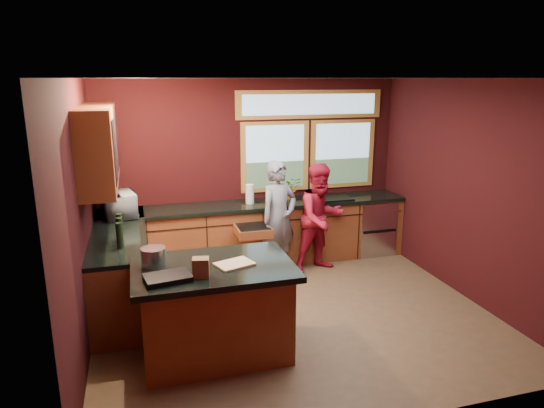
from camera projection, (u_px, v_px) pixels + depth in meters
name	position (u px, v px, depth m)	size (l,w,h in m)	color
floor	(293.00, 313.00, 5.74)	(4.50, 4.50, 0.00)	brown
room_shell	(236.00, 161.00, 5.43)	(4.52, 4.02, 2.71)	black
back_counter	(271.00, 232.00, 7.26)	(4.50, 0.64, 0.93)	brown
left_counter	(120.00, 267.00, 5.90)	(0.64, 2.30, 0.93)	brown
island	(215.00, 309.00, 4.80)	(1.55, 1.05, 0.95)	brown
person_grey	(279.00, 218.00, 6.75)	(0.59, 0.39, 1.61)	slate
person_red	(321.00, 218.00, 6.86)	(0.76, 0.59, 1.56)	maroon
microwave	(120.00, 204.00, 6.37)	(0.58, 0.39, 0.32)	#999999
potted_plant	(290.00, 188.00, 7.23)	(0.31, 0.27, 0.35)	#999999
paper_towel	(250.00, 194.00, 7.03)	(0.12, 0.12, 0.28)	white
cutting_board	(234.00, 264.00, 4.69)	(0.35, 0.25, 0.02)	tan
stock_pot	(154.00, 257.00, 4.66)	(0.24, 0.24, 0.18)	#B9B9BE
paper_bag	(201.00, 268.00, 4.39)	(0.15, 0.12, 0.18)	brown
black_tray	(168.00, 278.00, 4.33)	(0.40, 0.28, 0.05)	black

